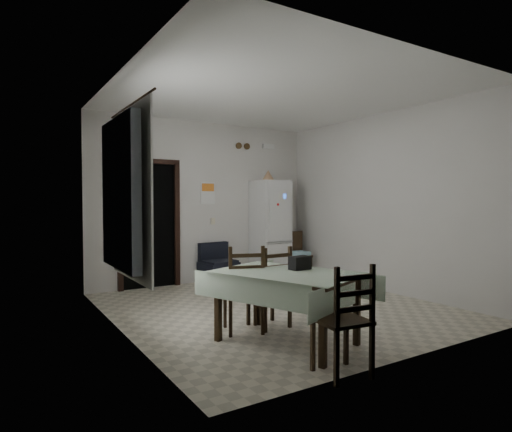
{
  "coord_description": "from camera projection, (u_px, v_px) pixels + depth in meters",
  "views": [
    {
      "loc": [
        -3.34,
        -4.84,
        1.47
      ],
      "look_at": [
        0.0,
        0.5,
        1.25
      ],
      "focal_mm": 30.0,
      "sensor_mm": 36.0,
      "label": 1
    }
  ],
  "objects": [
    {
      "name": "ground",
      "position": [
        275.0,
        307.0,
        5.92
      ],
      "size": [
        4.5,
        4.5,
        0.0
      ],
      "primitive_type": "plane",
      "color": "#BFB69C",
      "rests_on": "ground"
    },
    {
      "name": "ceiling",
      "position": [
        275.0,
        96.0,
        5.82
      ],
      "size": [
        4.2,
        4.5,
        0.02
      ],
      "primitive_type": null,
      "color": "white",
      "rests_on": "ground"
    },
    {
      "name": "wall_back",
      "position": [
        205.0,
        202.0,
        7.78
      ],
      "size": [
        4.2,
        0.02,
        2.9
      ],
      "primitive_type": null,
      "color": "silver",
      "rests_on": "ground"
    },
    {
      "name": "wall_front",
      "position": [
        413.0,
        203.0,
        3.96
      ],
      "size": [
        4.2,
        0.02,
        2.9
      ],
      "primitive_type": null,
      "color": "silver",
      "rests_on": "ground"
    },
    {
      "name": "wall_left",
      "position": [
        120.0,
        203.0,
        4.76
      ],
      "size": [
        0.02,
        4.5,
        2.9
      ],
      "primitive_type": null,
      "color": "silver",
      "rests_on": "ground"
    },
    {
      "name": "wall_right",
      "position": [
        381.0,
        202.0,
        6.98
      ],
      "size": [
        0.02,
        4.5,
        2.9
      ],
      "primitive_type": null,
      "color": "silver",
      "rests_on": "ground"
    },
    {
      "name": "doorway",
      "position": [
        145.0,
        225.0,
        7.4
      ],
      "size": [
        1.06,
        0.52,
        2.22
      ],
      "color": "black",
      "rests_on": "ground"
    },
    {
      "name": "window_recess",
      "position": [
        120.0,
        194.0,
        4.56
      ],
      "size": [
        0.1,
        1.2,
        1.6
      ],
      "primitive_type": "cube",
      "color": "silver",
      "rests_on": "ground"
    },
    {
      "name": "curtain",
      "position": [
        130.0,
        194.0,
        4.61
      ],
      "size": [
        0.02,
        1.45,
        1.85
      ],
      "primitive_type": "cube",
      "color": "silver",
      "rests_on": "ground"
    },
    {
      "name": "curtain_rod",
      "position": [
        130.0,
        105.0,
        4.59
      ],
      "size": [
        0.02,
        1.6,
        0.02
      ],
      "primitive_type": "cylinder",
      "rotation": [
        1.57,
        0.0,
        0.0
      ],
      "color": "black",
      "rests_on": "ground"
    },
    {
      "name": "calendar",
      "position": [
        208.0,
        193.0,
        7.79
      ],
      "size": [
        0.28,
        0.02,
        0.4
      ],
      "primitive_type": "cube",
      "color": "white",
      "rests_on": "ground"
    },
    {
      "name": "calendar_image",
      "position": [
        208.0,
        187.0,
        7.78
      ],
      "size": [
        0.24,
        0.01,
        0.14
      ],
      "primitive_type": "cube",
      "color": "orange",
      "rests_on": "ground"
    },
    {
      "name": "light_switch",
      "position": [
        213.0,
        221.0,
        7.86
      ],
      "size": [
        0.08,
        0.02,
        0.12
      ],
      "primitive_type": "cube",
      "color": "beige",
      "rests_on": "ground"
    },
    {
      "name": "vent_left",
      "position": [
        239.0,
        146.0,
        8.1
      ],
      "size": [
        0.12,
        0.03,
        0.12
      ],
      "primitive_type": "cylinder",
      "rotation": [
        1.57,
        0.0,
        0.0
      ],
      "color": "brown",
      "rests_on": "ground"
    },
    {
      "name": "vent_right",
      "position": [
        247.0,
        146.0,
        8.19
      ],
      "size": [
        0.12,
        0.03,
        0.12
      ],
      "primitive_type": "cylinder",
      "rotation": [
        1.57,
        0.0,
        0.0
      ],
      "color": "brown",
      "rests_on": "ground"
    },
    {
      "name": "emergency_light",
      "position": [
        268.0,
        146.0,
        8.42
      ],
      "size": [
        0.25,
        0.07,
        0.09
      ],
      "primitive_type": "cube",
      "color": "white",
      "rests_on": "ground"
    },
    {
      "name": "fridge",
      "position": [
        270.0,
        229.0,
        8.17
      ],
      "size": [
        0.61,
        0.61,
        1.86
      ],
      "primitive_type": null,
      "rotation": [
        0.0,
        0.0,
        -0.0
      ],
      "color": "silver",
      "rests_on": "ground"
    },
    {
      "name": "tan_cone",
      "position": [
        268.0,
        175.0,
        8.14
      ],
      "size": [
        0.27,
        0.27,
        0.2
      ],
      "primitive_type": "cone",
      "rotation": [
        0.0,
        0.0,
        0.13
      ],
      "color": "tan",
      "rests_on": "fridge"
    },
    {
      "name": "navy_seat",
      "position": [
        219.0,
        263.0,
        7.6
      ],
      "size": [
        0.66,
        0.65,
        0.72
      ],
      "primitive_type": null,
      "rotation": [
        0.0,
        0.0,
        0.13
      ],
      "color": "black",
      "rests_on": "ground"
    },
    {
      "name": "corner_chair",
      "position": [
        299.0,
        255.0,
        8.18
      ],
      "size": [
        0.4,
        0.4,
        0.88
      ],
      "primitive_type": null,
      "rotation": [
        0.0,
        0.0,
        -0.05
      ],
      "color": "black",
      "rests_on": "ground"
    },
    {
      "name": "dining_table",
      "position": [
        286.0,
        308.0,
        4.41
      ],
      "size": [
        1.39,
        1.67,
        0.74
      ],
      "primitive_type": null,
      "rotation": [
        0.0,
        0.0,
        0.38
      ],
      "color": "#A5BB9F",
      "rests_on": "ground"
    },
    {
      "name": "black_bag",
      "position": [
        300.0,
        263.0,
        4.56
      ],
      "size": [
        0.23,
        0.14,
        0.14
      ],
      "primitive_type": "cube",
      "rotation": [
        0.0,
        0.0,
        0.06
      ],
      "color": "black",
      "rests_on": "dining_table"
    },
    {
      "name": "dining_chair_far_left",
      "position": [
        243.0,
        288.0,
        4.82
      ],
      "size": [
        0.53,
        0.53,
        0.98
      ],
      "primitive_type": null,
      "rotation": [
        0.0,
        0.0,
        2.82
      ],
      "color": "black",
      "rests_on": "ground"
    },
    {
      "name": "dining_chair_far_right",
      "position": [
        269.0,
        286.0,
        5.0
      ],
      "size": [
        0.42,
        0.42,
        0.95
      ],
      "primitive_type": null,
      "rotation": [
        0.0,
        0.0,
        3.17
      ],
      "color": "black",
      "rests_on": "ground"
    },
    {
      "name": "dining_chair_near_head",
      "position": [
        342.0,
        319.0,
        3.6
      ],
      "size": [
        0.46,
        0.46,
        0.95
      ],
      "primitive_type": null,
      "rotation": [
        0.0,
        0.0,
        3.01
      ],
      "color": "black",
      "rests_on": "ground"
    }
  ]
}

